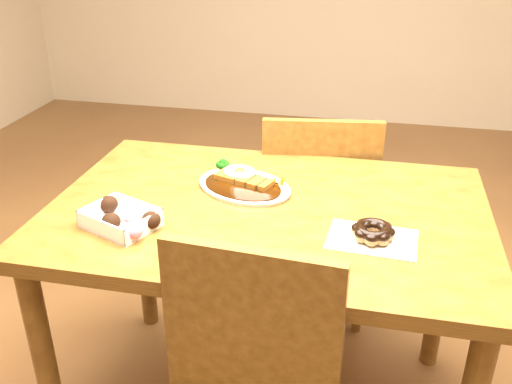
% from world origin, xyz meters
% --- Properties ---
extents(table, '(1.20, 0.80, 0.75)m').
position_xyz_m(table, '(0.00, 0.00, 0.65)').
color(table, '#512F10').
rests_on(table, ground).
extents(chair_far, '(0.47, 0.47, 0.87)m').
position_xyz_m(chair_far, '(0.09, 0.54, 0.48)').
color(chair_far, '#512F10').
rests_on(chair_far, ground).
extents(katsu_curry_plate, '(0.34, 0.30, 0.06)m').
position_xyz_m(katsu_curry_plate, '(-0.09, 0.11, 0.76)').
color(katsu_curry_plate, white).
rests_on(katsu_curry_plate, table).
extents(donut_box, '(0.22, 0.19, 0.05)m').
position_xyz_m(donut_box, '(-0.35, -0.18, 0.78)').
color(donut_box, white).
rests_on(donut_box, table).
extents(pon_de_ring, '(0.23, 0.17, 0.04)m').
position_xyz_m(pon_de_ring, '(0.29, -0.11, 0.77)').
color(pon_de_ring, silver).
rests_on(pon_de_ring, table).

